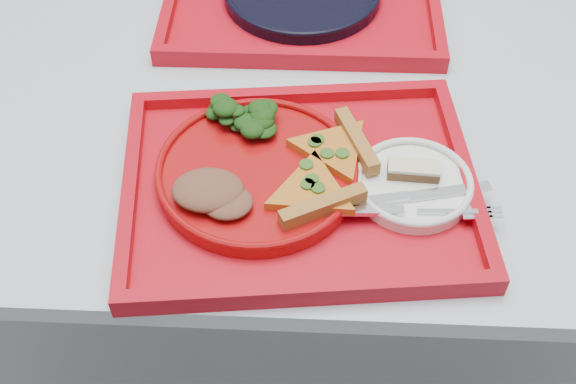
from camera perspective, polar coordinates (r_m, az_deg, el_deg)
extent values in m
plane|color=gray|center=(1.68, 1.19, -11.44)|extent=(10.00, 10.00, 0.00)
cube|color=silver|center=(1.10, 1.80, 7.78)|extent=(1.60, 0.80, 0.03)
cube|color=#B70916|center=(0.94, 0.90, 0.26)|extent=(0.49, 0.40, 0.01)
cube|color=#B70916|center=(1.25, 1.12, 14.88)|extent=(0.45, 0.35, 0.01)
cylinder|color=#A10A0B|center=(0.93, -2.44, 1.44)|extent=(0.26, 0.26, 0.02)
cylinder|color=white|center=(0.93, 9.83, 0.49)|extent=(0.15, 0.15, 0.01)
ellipsoid|color=black|center=(0.96, -3.79, 5.82)|extent=(0.09, 0.08, 0.04)
ellipsoid|color=brown|center=(0.89, -6.33, 0.16)|extent=(0.09, 0.07, 0.03)
cube|color=#532D1B|center=(0.93, 9.87, 1.63)|extent=(0.07, 0.03, 0.01)
cube|color=beige|center=(0.93, 9.94, 2.01)|extent=(0.07, 0.03, 0.00)
cube|color=silver|center=(0.91, 10.37, -0.21)|extent=(0.18, 0.06, 0.01)
cube|color=silver|center=(0.89, 10.08, -1.49)|extent=(0.19, 0.03, 0.01)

